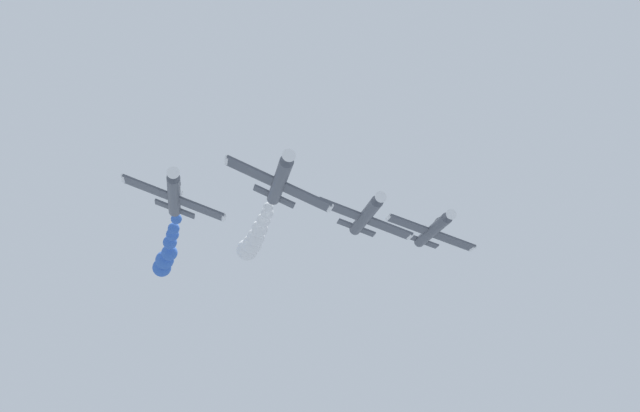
# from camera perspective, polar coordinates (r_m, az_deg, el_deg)

# --- Properties ---
(airplane_lead) EXTENTS (8.94, 10.35, 4.07)m
(airplane_lead) POSITION_cam_1_polar(r_m,az_deg,el_deg) (59.57, -3.08, 1.98)
(airplane_lead) COLOR #474C56
(smoke_trail_lead) EXTENTS (2.74, 13.43, 2.71)m
(smoke_trail_lead) POSITION_cam_1_polar(r_m,az_deg,el_deg) (74.33, -5.10, -2.54)
(smoke_trail_lead) COLOR white
(airplane_left_inner) EXTENTS (9.16, 10.35, 3.51)m
(airplane_left_inner) POSITION_cam_1_polar(r_m,az_deg,el_deg) (68.25, 3.55, -0.73)
(airplane_left_inner) COLOR #474C56
(airplane_right_inner) EXTENTS (9.14, 10.35, 3.54)m
(airplane_right_inner) POSITION_cam_1_polar(r_m,az_deg,el_deg) (64.71, -11.11, 0.87)
(airplane_right_inner) COLOR #474C56
(smoke_trail_right_inner) EXTENTS (3.16, 14.66, 3.33)m
(smoke_trail_right_inner) POSITION_cam_1_polar(r_m,az_deg,el_deg) (80.53, -11.68, -3.67)
(smoke_trail_right_inner) COLOR blue
(airplane_left_outer) EXTENTS (9.20, 10.35, 3.45)m
(airplane_left_outer) POSITION_cam_1_polar(r_m,az_deg,el_deg) (75.71, 8.65, -1.83)
(airplane_left_outer) COLOR #474C56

